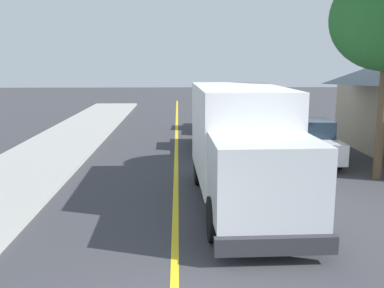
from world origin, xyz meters
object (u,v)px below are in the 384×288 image
at_px(parked_car_mid, 219,116).
at_px(parked_van_across, 308,141).
at_px(box_truck, 243,141).
at_px(parked_car_near, 217,131).

xyz_separation_m(parked_car_mid, parked_van_across, (2.77, -8.07, 0.00)).
xyz_separation_m(box_truck, parked_van_across, (3.34, 5.12, -0.97)).
distance_m(parked_car_near, parked_car_mid, 5.58).
bearing_deg(parked_car_mid, parked_car_near, -96.31).
bearing_deg(parked_car_mid, box_truck, -92.47).
xyz_separation_m(box_truck, parked_car_near, (-0.04, 7.65, -0.97)).
relative_size(parked_car_near, parked_van_across, 0.99).
height_order(parked_car_near, parked_van_across, same).
bearing_deg(box_truck, parked_car_near, 90.32).
xyz_separation_m(box_truck, parked_car_mid, (0.57, 13.19, -0.97)).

